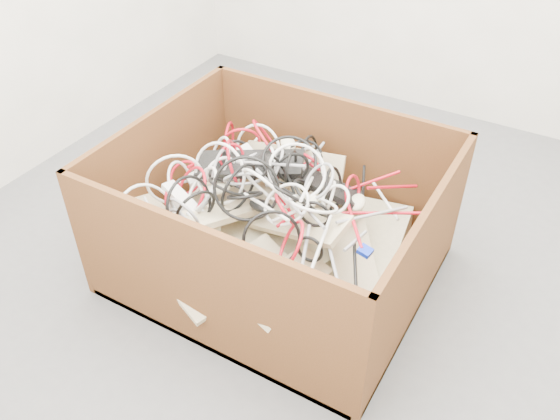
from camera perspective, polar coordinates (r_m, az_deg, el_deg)
The scene contains 8 objects.
ground at distance 2.53m, azimuth 2.33°, elevation -3.80°, with size 3.00×3.00×0.00m, color #535355.
cardboard_box at distance 2.34m, azimuth -0.58°, elevation -3.04°, with size 1.17×0.97×0.59m.
keyboard_pile at distance 2.26m, azimuth -1.47°, elevation -0.45°, with size 1.10×0.88×0.33m.
mice_scatter at distance 2.20m, azimuth -0.49°, elevation 0.46°, with size 0.61×0.70×0.18m.
power_strip_left at distance 2.40m, azimuth -5.83°, elevation 4.31°, with size 0.29×0.05×0.04m, color white.
power_strip_right at distance 2.22m, azimuth -9.03°, elevation 0.38°, with size 0.27×0.05×0.04m, color white.
vga_plug at distance 1.98m, azimuth 8.31°, elevation -3.99°, with size 0.04×0.04×0.02m, color #0C25BC.
cable_tangle at distance 2.22m, azimuth -2.83°, elevation 2.76°, with size 1.03×0.89×0.41m.
Camera 1 is at (0.85, -1.67, 1.70)m, focal length 37.46 mm.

